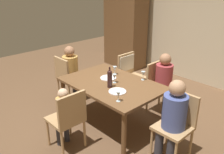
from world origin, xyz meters
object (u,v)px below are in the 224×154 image
object	(u,v)px
chair_right_end	(177,121)
chair_left_end	(67,76)
chair_far_left	(129,70)
wine_bottle_tall_green	(110,78)
dining_table	(112,87)
person_man_guest	(72,69)
dinner_plate_host	(108,78)
person_child_small	(64,112)
chair_far_right	(159,84)
wine_glass_far	(115,69)
wine_glass_near_right	(143,74)
dinner_plate_guest_left	(117,91)
person_woman_host	(173,116)
person_man_bearded	(165,80)
wine_glass_centre	(114,77)
armoire_cabinet	(125,26)
wine_glass_near_left	(118,94)
chair_near	(68,117)

from	to	relation	value
chair_right_end	chair_left_end	bearing A→B (deg)	4.22
chair_far_left	wine_bottle_tall_green	bearing A→B (deg)	28.79
dining_table	person_man_guest	distance (m)	1.18
chair_far_left	dinner_plate_host	bearing A→B (deg)	20.06
dining_table	person_child_small	size ratio (longest dim) A/B	1.72
chair_left_end	wine_bottle_tall_green	xyz separation A→B (m)	(1.28, -0.05, 0.36)
chair_far_right	wine_glass_far	world-z (taller)	chair_far_right
wine_glass_near_right	dinner_plate_guest_left	size ratio (longest dim) A/B	0.56
person_woman_host	wine_glass_near_right	size ratio (longest dim) A/B	7.77
chair_far_right	person_child_small	bearing A→B (deg)	-9.20
person_man_bearded	wine_glass_centre	world-z (taller)	person_man_bearded
person_man_bearded	wine_glass_far	distance (m)	0.91
person_man_guest	chair_far_right	bearing A→B (deg)	31.55
dining_table	wine_glass_centre	bearing A→B (deg)	50.84
person_child_small	wine_bottle_tall_green	xyz separation A→B (m)	(0.12, 0.78, 0.34)
chair_far_right	dinner_plate_guest_left	world-z (taller)	chair_far_right
armoire_cabinet	wine_glass_near_left	bearing A→B (deg)	-47.70
person_child_small	wine_glass_centre	bearing A→B (deg)	-2.96
wine_glass_centre	dinner_plate_host	bearing A→B (deg)	166.02
person_woman_host	dinner_plate_guest_left	size ratio (longest dim) A/B	4.37
chair_far_left	wine_glass_centre	size ratio (longest dim) A/B	6.17
person_man_bearded	wine_glass_far	world-z (taller)	person_man_bearded
person_woman_host	wine_glass_far	xyz separation A→B (m)	(-1.41, 0.31, 0.19)
chair_far_right	dining_table	bearing A→B (deg)	-16.57
chair_left_end	person_man_guest	world-z (taller)	person_man_guest
chair_left_end	person_man_bearded	distance (m)	1.87
chair_near	wine_glass_near_left	bearing A→B (deg)	-38.15
wine_glass_centre	wine_glass_near_right	distance (m)	0.49
dining_table	chair_far_right	world-z (taller)	chair_far_right
chair_far_right	chair_far_left	bearing A→B (deg)	-90.00
chair_far_left	dinner_plate_guest_left	world-z (taller)	chair_far_left
person_child_small	chair_near	bearing A→B (deg)	-90.00
chair_far_right	wine_bottle_tall_green	size ratio (longest dim) A/B	2.78
chair_right_end	person_child_small	distance (m)	1.57
person_man_bearded	armoire_cabinet	bearing A→B (deg)	-120.91
armoire_cabinet	wine_bottle_tall_green	world-z (taller)	armoire_cabinet
dining_table	person_woman_host	xyz separation A→B (m)	(1.18, -0.03, 0.00)
chair_right_end	chair_far_left	distance (m)	1.86
person_child_small	dinner_plate_guest_left	world-z (taller)	person_child_small
wine_glass_near_left	wine_bottle_tall_green	bearing A→B (deg)	151.45
person_man_guest	wine_glass_far	distance (m)	1.01
chair_near	wine_glass_near_left	distance (m)	0.77
person_woman_host	dinner_plate_guest_left	bearing A→B (deg)	9.47
wine_glass_far	chair_left_end	bearing A→B (deg)	-158.83
person_man_guest	dinner_plate_host	world-z (taller)	person_man_guest
chair_near	person_man_guest	distance (m)	1.59
dining_table	chair_far_right	xyz separation A→B (m)	(0.27, 0.92, -0.13)
chair_right_end	person_man_guest	xyz separation A→B (m)	(-2.36, -0.06, 0.11)
person_child_small	dining_table	bearing A→B (deg)	-1.50
person_man_guest	wine_glass_near_left	distance (m)	1.76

